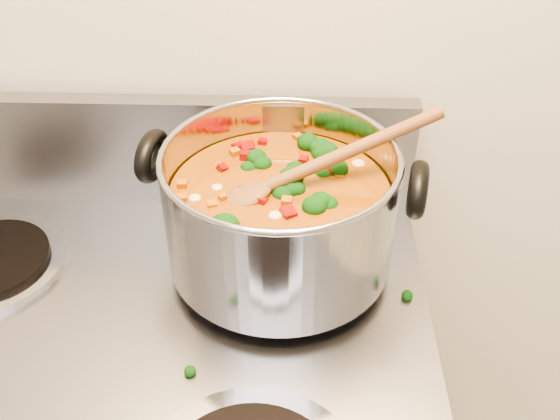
% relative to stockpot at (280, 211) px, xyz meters
% --- Properties ---
extents(stockpot, '(0.34, 0.28, 0.17)m').
position_rel_stockpot_xyz_m(stockpot, '(0.00, 0.00, 0.00)').
color(stockpot, '#A6A6AE').
rests_on(stockpot, electric_range).
extents(wooden_spoon, '(0.28, 0.12, 0.10)m').
position_rel_stockpot_xyz_m(wooden_spoon, '(0.02, 0.01, 0.05)').
color(wooden_spoon, brown).
rests_on(wooden_spoon, stockpot).
extents(cooktop_crumbs, '(0.23, 0.02, 0.01)m').
position_rel_stockpot_xyz_m(cooktop_crumbs, '(0.03, -0.20, -0.08)').
color(cooktop_crumbs, black).
rests_on(cooktop_crumbs, electric_range).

